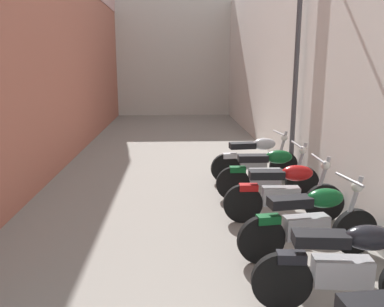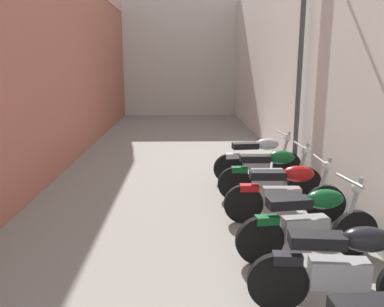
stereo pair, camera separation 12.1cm
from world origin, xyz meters
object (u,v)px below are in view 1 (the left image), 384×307
at_px(motorcycle_fourth, 349,264).
at_px(motorcycle_eighth, 256,157).
at_px(motorcycle_fifth, 311,220).
at_px(street_lamp, 294,38).
at_px(motorcycle_seventh, 269,172).
at_px(motorcycle_sixth, 285,191).

bearing_deg(motorcycle_fourth, motorcycle_eighth, 90.00).
relative_size(motorcycle_fifth, motorcycle_eighth, 1.00).
distance_m(motorcycle_fourth, street_lamp, 5.24).
relative_size(motorcycle_seventh, street_lamp, 0.37).
height_order(motorcycle_sixth, motorcycle_seventh, same).
bearing_deg(motorcycle_eighth, street_lamp, 13.79).
relative_size(motorcycle_fourth, motorcycle_fifth, 1.00).
height_order(motorcycle_seventh, street_lamp, street_lamp).
bearing_deg(motorcycle_fourth, motorcycle_fifth, 90.00).
distance_m(motorcycle_sixth, street_lamp, 3.43).
bearing_deg(motorcycle_sixth, motorcycle_fourth, -90.00).
bearing_deg(street_lamp, motorcycle_seventh, -118.41).
bearing_deg(motorcycle_seventh, motorcycle_eighth, 90.00).
relative_size(motorcycle_fourth, motorcycle_sixth, 1.00).
bearing_deg(motorcycle_fifth, motorcycle_fourth, -90.00).
distance_m(motorcycle_seventh, street_lamp, 2.81).
xyz_separation_m(motorcycle_fifth, motorcycle_seventh, (0.00, 2.22, 0.00)).
bearing_deg(street_lamp, motorcycle_sixth, -106.65).
xyz_separation_m(motorcycle_seventh, street_lamp, (0.70, 1.30, 2.39)).
bearing_deg(motorcycle_fourth, motorcycle_seventh, 90.00).
bearing_deg(motorcycle_eighth, motorcycle_seventh, -90.00).
distance_m(motorcycle_fourth, motorcycle_eighth, 4.44).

